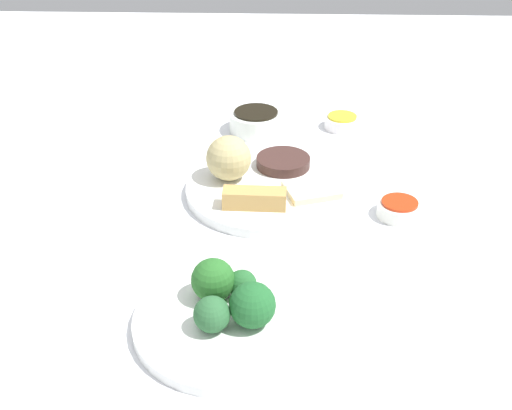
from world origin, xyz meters
name	(u,v)px	position (x,y,z in m)	size (l,w,h in m)	color
tabletop	(251,208)	(0.00, 0.00, 0.01)	(2.20, 2.20, 0.02)	white
main_plate	(269,190)	(-0.03, -0.03, 0.03)	(0.27, 0.27, 0.02)	white
rice_scoop	(229,158)	(0.04, -0.05, 0.07)	(0.07, 0.07, 0.07)	tan
spring_roll	(254,198)	(-0.01, 0.04, 0.05)	(0.10, 0.03, 0.03)	tan
crab_rangoon_wonton	(312,190)	(-0.10, -0.01, 0.04)	(0.08, 0.07, 0.01)	beige
stir_fry_heap	(283,162)	(-0.05, -0.09, 0.04)	(0.09, 0.09, 0.02)	#402723
broccoli_plate	(231,321)	(0.01, 0.29, 0.03)	(0.24, 0.24, 0.01)	white
broccoli_floret_0	(212,314)	(0.03, 0.32, 0.06)	(0.04, 0.04, 0.04)	#2B6135
broccoli_floret_1	(252,305)	(-0.01, 0.31, 0.06)	(0.06, 0.06, 0.06)	#20602C
broccoli_floret_2	(213,280)	(0.04, 0.26, 0.06)	(0.05, 0.05, 0.05)	#286927
broccoli_floret_3	(244,284)	(0.00, 0.25, 0.05)	(0.04, 0.04, 0.04)	#24602C
soy_sauce_bowl	(257,122)	(0.00, -0.27, 0.04)	(0.10, 0.10, 0.04)	white
soy_sauce_bowl_liquid	(257,112)	(0.00, -0.27, 0.06)	(0.08, 0.08, 0.00)	black
sauce_ramekin_sweet_and_sour	(399,210)	(-0.23, 0.03, 0.03)	(0.07, 0.07, 0.02)	white
sauce_ramekin_sweet_and_sour_liquid	(400,202)	(-0.23, 0.03, 0.04)	(0.06, 0.06, 0.00)	red
sauce_ramekin_hot_mustard	(342,123)	(-0.17, -0.29, 0.03)	(0.07, 0.07, 0.02)	white
sauce_ramekin_hot_mustard_liquid	(342,116)	(-0.17, -0.29, 0.04)	(0.06, 0.06, 0.00)	yellow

